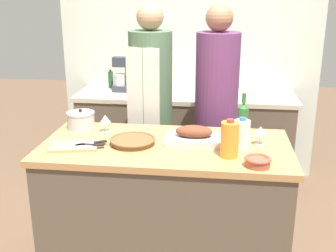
% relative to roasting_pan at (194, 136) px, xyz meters
% --- Properties ---
extents(kitchen_island, '(1.52, 0.75, 0.92)m').
position_rel_roasting_pan_xyz_m(kitchen_island, '(-0.17, -0.04, -0.50)').
color(kitchen_island, brown).
rests_on(kitchen_island, ground_plane).
extents(back_counter, '(2.02, 0.60, 0.90)m').
position_rel_roasting_pan_xyz_m(back_counter, '(-0.17, 1.36, -0.51)').
color(back_counter, brown).
rests_on(back_counter, ground_plane).
extents(back_wall, '(2.52, 0.10, 2.55)m').
position_rel_roasting_pan_xyz_m(back_wall, '(-0.17, 1.71, 0.31)').
color(back_wall, silver).
rests_on(back_wall, ground_plane).
extents(roasting_pan, '(0.35, 0.21, 0.11)m').
position_rel_roasting_pan_xyz_m(roasting_pan, '(0.00, 0.00, 0.00)').
color(roasting_pan, '#BCBCC1').
rests_on(roasting_pan, kitchen_island).
extents(wicker_basket, '(0.28, 0.28, 0.04)m').
position_rel_roasting_pan_xyz_m(wicker_basket, '(-0.37, -0.06, -0.02)').
color(wicker_basket, brown).
rests_on(wicker_basket, kitchen_island).
extents(cutting_board, '(0.31, 0.23, 0.02)m').
position_rel_roasting_pan_xyz_m(cutting_board, '(-0.71, -0.17, -0.03)').
color(cutting_board, tan).
rests_on(cutting_board, kitchen_island).
extents(stock_pot, '(0.19, 0.19, 0.14)m').
position_rel_roasting_pan_xyz_m(stock_pot, '(-0.78, 0.20, 0.01)').
color(stock_pot, '#B7B7BC').
rests_on(stock_pot, kitchen_island).
extents(mixing_bowl, '(0.14, 0.14, 0.05)m').
position_rel_roasting_pan_xyz_m(mixing_bowl, '(0.36, -0.32, -0.01)').
color(mixing_bowl, '#A84C38').
rests_on(mixing_bowl, kitchen_island).
extents(juice_jug, '(0.10, 0.10, 0.22)m').
position_rel_roasting_pan_xyz_m(juice_jug, '(0.21, -0.20, 0.06)').
color(juice_jug, orange).
rests_on(juice_jug, kitchen_island).
extents(milk_jug, '(0.09, 0.09, 0.19)m').
position_rel_roasting_pan_xyz_m(milk_jug, '(0.29, -0.05, 0.05)').
color(milk_jug, white).
rests_on(milk_jug, kitchen_island).
extents(wine_bottle_green, '(0.07, 0.07, 0.26)m').
position_rel_roasting_pan_xyz_m(wine_bottle_green, '(0.31, 0.27, 0.06)').
color(wine_bottle_green, '#28662D').
rests_on(wine_bottle_green, kitchen_island).
extents(wine_glass_left, '(0.08, 0.08, 0.11)m').
position_rel_roasting_pan_xyz_m(wine_glass_left, '(0.40, 0.03, 0.04)').
color(wine_glass_left, silver).
rests_on(wine_glass_left, kitchen_island).
extents(wine_glass_right, '(0.08, 0.08, 0.11)m').
position_rel_roasting_pan_xyz_m(wine_glass_right, '(-0.60, 0.15, 0.04)').
color(wine_glass_right, silver).
rests_on(wine_glass_right, kitchen_island).
extents(knife_chef, '(0.19, 0.14, 0.01)m').
position_rel_roasting_pan_xyz_m(knife_chef, '(-0.61, -0.14, -0.02)').
color(knife_chef, '#B7B7BC').
rests_on(knife_chef, cutting_board).
extents(knife_paring, '(0.15, 0.04, 0.01)m').
position_rel_roasting_pan_xyz_m(knife_paring, '(-0.65, -0.17, -0.02)').
color(knife_paring, '#B7B7BC').
rests_on(knife_paring, cutting_board).
extents(knife_bread, '(0.17, 0.08, 0.01)m').
position_rel_roasting_pan_xyz_m(knife_bread, '(-0.60, -0.17, -0.02)').
color(knife_bread, '#B7B7BC').
rests_on(knife_bread, cutting_board).
extents(stand_mixer, '(0.18, 0.14, 0.33)m').
position_rel_roasting_pan_xyz_m(stand_mixer, '(-0.77, 1.39, 0.07)').
color(stand_mixer, '#333842').
rests_on(stand_mixer, back_counter).
extents(condiment_bottle_tall, '(0.05, 0.05, 0.18)m').
position_rel_roasting_pan_xyz_m(condiment_bottle_tall, '(-0.92, 1.52, 0.02)').
color(condiment_bottle_tall, '#234C28').
rests_on(condiment_bottle_tall, back_counter).
extents(condiment_bottle_short, '(0.05, 0.05, 0.21)m').
position_rel_roasting_pan_xyz_m(condiment_bottle_short, '(0.10, 1.22, 0.03)').
color(condiment_bottle_short, '#332D28').
rests_on(condiment_bottle_short, back_counter).
extents(person_cook_aproned, '(0.33, 0.35, 1.73)m').
position_rel_roasting_pan_xyz_m(person_cook_aproned, '(-0.38, 0.69, 0.00)').
color(person_cook_aproned, beige).
rests_on(person_cook_aproned, ground_plane).
extents(person_cook_guest, '(0.33, 0.33, 1.73)m').
position_rel_roasting_pan_xyz_m(person_cook_guest, '(0.12, 0.71, 0.00)').
color(person_cook_guest, beige).
rests_on(person_cook_guest, ground_plane).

